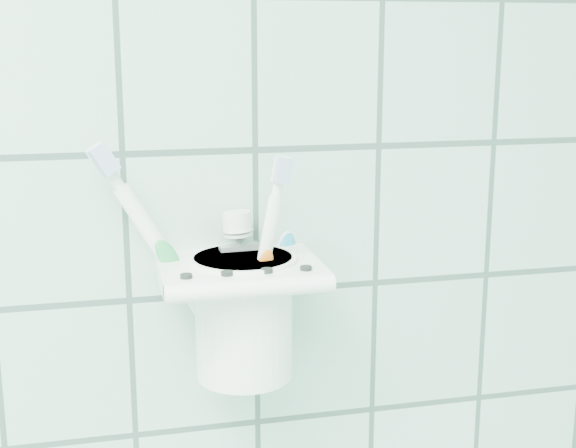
{
  "coord_description": "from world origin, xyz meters",
  "views": [
    {
      "loc": [
        0.55,
        0.51,
        1.48
      ],
      "look_at": [
        0.69,
        1.1,
        1.34
      ],
      "focal_mm": 50.0,
      "sensor_mm": 36.0,
      "label": 1
    }
  ],
  "objects_px": {
    "toothbrush_pink": "(231,237)",
    "toothbrush_orange": "(242,264)",
    "toothpaste_tube": "(247,275)",
    "toothbrush_blue": "(254,249)",
    "cup": "(244,312)",
    "holder_bracket": "(239,272)"
  },
  "relations": [
    {
      "from": "toothpaste_tube",
      "to": "holder_bracket",
      "type": "bearing_deg",
      "value": -117.54
    },
    {
      "from": "toothbrush_blue",
      "to": "toothpaste_tube",
      "type": "bearing_deg",
      "value": 106.28
    },
    {
      "from": "holder_bracket",
      "to": "toothbrush_pink",
      "type": "relative_size",
      "value": 0.62
    },
    {
      "from": "cup",
      "to": "toothbrush_orange",
      "type": "relative_size",
      "value": 0.57
    },
    {
      "from": "toothbrush_pink",
      "to": "toothbrush_blue",
      "type": "xyz_separation_m",
      "value": [
        0.02,
        -0.01,
        -0.01
      ]
    },
    {
      "from": "cup",
      "to": "toothbrush_blue",
      "type": "relative_size",
      "value": 0.54
    },
    {
      "from": "toothpaste_tube",
      "to": "toothbrush_blue",
      "type": "bearing_deg",
      "value": -70.49
    },
    {
      "from": "cup",
      "to": "toothbrush_orange",
      "type": "distance_m",
      "value": 0.05
    },
    {
      "from": "cup",
      "to": "toothbrush_orange",
      "type": "bearing_deg",
      "value": -102.75
    },
    {
      "from": "cup",
      "to": "toothbrush_pink",
      "type": "distance_m",
      "value": 0.07
    },
    {
      "from": "toothbrush_pink",
      "to": "holder_bracket",
      "type": "bearing_deg",
      "value": -100.45
    },
    {
      "from": "toothbrush_blue",
      "to": "toothbrush_orange",
      "type": "distance_m",
      "value": 0.02
    },
    {
      "from": "toothbrush_pink",
      "to": "cup",
      "type": "bearing_deg",
      "value": -84.09
    },
    {
      "from": "toothbrush_blue",
      "to": "toothbrush_orange",
      "type": "height_order",
      "value": "toothbrush_blue"
    },
    {
      "from": "cup",
      "to": "toothbrush_pink",
      "type": "xyz_separation_m",
      "value": [
        -0.01,
        0.01,
        0.06
      ]
    },
    {
      "from": "toothbrush_pink",
      "to": "toothbrush_orange",
      "type": "xyz_separation_m",
      "value": [
        0.01,
        -0.02,
        -0.02
      ]
    },
    {
      "from": "toothbrush_pink",
      "to": "toothbrush_orange",
      "type": "height_order",
      "value": "toothbrush_pink"
    },
    {
      "from": "toothbrush_blue",
      "to": "toothpaste_tube",
      "type": "distance_m",
      "value": 0.03
    },
    {
      "from": "toothbrush_pink",
      "to": "toothpaste_tube",
      "type": "bearing_deg",
      "value": -1.48
    },
    {
      "from": "toothpaste_tube",
      "to": "cup",
      "type": "bearing_deg",
      "value": -112.61
    },
    {
      "from": "cup",
      "to": "toothbrush_blue",
      "type": "xyz_separation_m",
      "value": [
        0.01,
        0.01,
        0.05
      ]
    },
    {
      "from": "toothbrush_blue",
      "to": "toothbrush_pink",
      "type": "bearing_deg",
      "value": 156.57
    }
  ]
}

